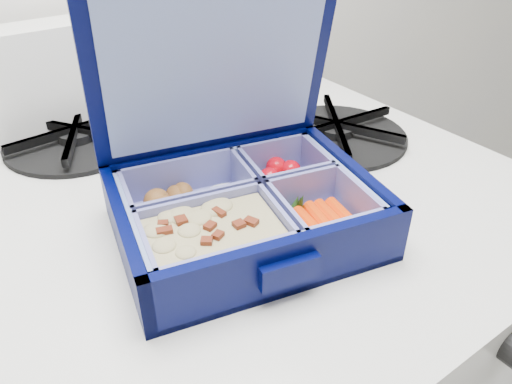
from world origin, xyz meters
TOP-DOWN VIEW (x-y plane):
  - bento_box at (-0.61, 1.60)m, footprint 0.27×0.23m
  - burner_grate at (-0.40, 1.70)m, footprint 0.20×0.20m
  - burner_grate_rear at (-0.68, 1.89)m, footprint 0.20×0.20m
  - fork at (-0.60, 1.72)m, footprint 0.06×0.18m

SIDE VIEW (x-z plane):
  - fork at x=-0.60m, z-range 0.89..0.90m
  - burner_grate_rear at x=-0.68m, z-range 0.89..0.91m
  - burner_grate at x=-0.40m, z-range 0.89..0.92m
  - bento_box at x=-0.61m, z-range 0.89..0.95m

